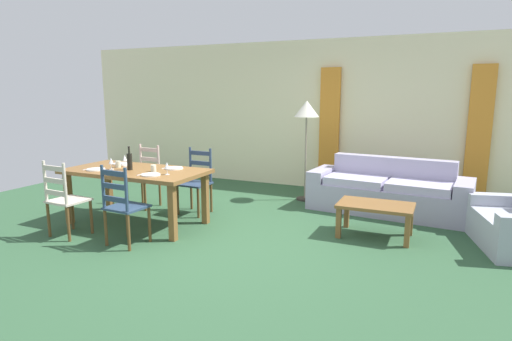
% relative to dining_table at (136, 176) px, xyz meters
% --- Properties ---
extents(ground_plane, '(9.60, 9.60, 0.02)m').
position_rel_dining_table_xyz_m(ground_plane, '(1.33, -0.08, -0.67)').
color(ground_plane, '#2E5435').
extents(wall_far, '(9.60, 0.16, 2.70)m').
position_rel_dining_table_xyz_m(wall_far, '(1.33, 3.22, 0.69)').
color(wall_far, '#F3E9B8').
rests_on(wall_far, ground_plane).
extents(curtain_panel_left, '(0.35, 0.08, 2.20)m').
position_rel_dining_table_xyz_m(curtain_panel_left, '(1.85, 3.08, 0.44)').
color(curtain_panel_left, orange).
rests_on(curtain_panel_left, ground_plane).
extents(curtain_panel_right, '(0.35, 0.08, 2.20)m').
position_rel_dining_table_xyz_m(curtain_panel_right, '(4.25, 3.08, 0.44)').
color(curtain_panel_right, orange).
rests_on(curtain_panel_right, ground_plane).
extents(dining_table, '(1.90, 0.96, 0.75)m').
position_rel_dining_table_xyz_m(dining_table, '(0.00, 0.00, 0.00)').
color(dining_table, brown).
rests_on(dining_table, ground_plane).
extents(dining_chair_near_left, '(0.45, 0.43, 0.96)m').
position_rel_dining_table_xyz_m(dining_chair_near_left, '(-0.45, -0.79, -0.19)').
color(dining_chair_near_left, beige).
rests_on(dining_chair_near_left, ground_plane).
extents(dining_chair_near_right, '(0.45, 0.43, 0.96)m').
position_rel_dining_table_xyz_m(dining_chair_near_right, '(0.42, -0.74, -0.19)').
color(dining_chair_near_right, navy).
rests_on(dining_chair_near_right, ground_plane).
extents(dining_chair_far_left, '(0.44, 0.42, 0.96)m').
position_rel_dining_table_xyz_m(dining_chair_far_left, '(-0.47, 0.77, -0.19)').
color(dining_chair_far_left, beige).
rests_on(dining_chair_far_left, ground_plane).
extents(dining_chair_far_right, '(0.44, 0.42, 0.96)m').
position_rel_dining_table_xyz_m(dining_chair_far_right, '(0.46, 0.78, -0.19)').
color(dining_chair_far_right, navy).
rests_on(dining_chair_far_right, ground_plane).
extents(dinner_plate_near_left, '(0.24, 0.24, 0.02)m').
position_rel_dining_table_xyz_m(dinner_plate_near_left, '(-0.45, -0.25, 0.10)').
color(dinner_plate_near_left, white).
rests_on(dinner_plate_near_left, dining_table).
extents(fork_near_left, '(0.03, 0.17, 0.01)m').
position_rel_dining_table_xyz_m(fork_near_left, '(-0.60, -0.25, 0.09)').
color(fork_near_left, silver).
rests_on(fork_near_left, dining_table).
extents(dinner_plate_near_right, '(0.24, 0.24, 0.02)m').
position_rel_dining_table_xyz_m(dinner_plate_near_right, '(0.45, -0.25, 0.10)').
color(dinner_plate_near_right, white).
rests_on(dinner_plate_near_right, dining_table).
extents(fork_near_right, '(0.02, 0.17, 0.01)m').
position_rel_dining_table_xyz_m(fork_near_right, '(0.30, -0.25, 0.09)').
color(fork_near_right, silver).
rests_on(fork_near_right, dining_table).
extents(dinner_plate_far_left, '(0.24, 0.24, 0.02)m').
position_rel_dining_table_xyz_m(dinner_plate_far_left, '(-0.45, 0.25, 0.10)').
color(dinner_plate_far_left, white).
rests_on(dinner_plate_far_left, dining_table).
extents(fork_far_left, '(0.03, 0.17, 0.01)m').
position_rel_dining_table_xyz_m(fork_far_left, '(-0.60, 0.25, 0.09)').
color(fork_far_left, silver).
rests_on(fork_far_left, dining_table).
extents(dinner_plate_far_right, '(0.24, 0.24, 0.02)m').
position_rel_dining_table_xyz_m(dinner_plate_far_right, '(0.45, 0.25, 0.10)').
color(dinner_plate_far_right, white).
rests_on(dinner_plate_far_right, dining_table).
extents(fork_far_right, '(0.02, 0.17, 0.01)m').
position_rel_dining_table_xyz_m(fork_far_right, '(0.30, 0.25, 0.09)').
color(fork_far_right, silver).
rests_on(fork_far_right, dining_table).
extents(wine_bottle, '(0.07, 0.07, 0.32)m').
position_rel_dining_table_xyz_m(wine_bottle, '(-0.05, -0.05, 0.20)').
color(wine_bottle, black).
rests_on(wine_bottle, dining_table).
extents(wine_glass_near_left, '(0.06, 0.06, 0.16)m').
position_rel_dining_table_xyz_m(wine_glass_near_left, '(-0.29, -0.13, 0.20)').
color(wine_glass_near_left, white).
rests_on(wine_glass_near_left, dining_table).
extents(wine_glass_near_right, '(0.06, 0.06, 0.16)m').
position_rel_dining_table_xyz_m(wine_glass_near_right, '(0.61, -0.12, 0.20)').
color(wine_glass_near_right, white).
rests_on(wine_glass_near_right, dining_table).
extents(wine_glass_far_left, '(0.06, 0.06, 0.16)m').
position_rel_dining_table_xyz_m(wine_glass_far_left, '(-0.30, 0.15, 0.20)').
color(wine_glass_far_left, white).
rests_on(wine_glass_far_left, dining_table).
extents(coffee_cup_primary, '(0.07, 0.07, 0.09)m').
position_rel_dining_table_xyz_m(coffee_cup_primary, '(0.33, -0.03, 0.13)').
color(coffee_cup_primary, beige).
rests_on(coffee_cup_primary, dining_table).
extents(coffee_cup_secondary, '(0.07, 0.07, 0.09)m').
position_rel_dining_table_xyz_m(coffee_cup_secondary, '(-0.32, 0.03, 0.13)').
color(coffee_cup_secondary, beige).
rests_on(coffee_cup_secondary, dining_table).
extents(couch, '(2.34, 1.01, 0.80)m').
position_rel_dining_table_xyz_m(couch, '(3.06, 1.98, -0.37)').
color(couch, '#A49EBA').
rests_on(couch, ground_plane).
extents(coffee_table, '(0.90, 0.56, 0.42)m').
position_rel_dining_table_xyz_m(coffee_table, '(3.05, 0.77, -0.31)').
color(coffee_table, brown).
rests_on(coffee_table, ground_plane).
extents(standing_lamp, '(0.40, 0.40, 1.64)m').
position_rel_dining_table_xyz_m(standing_lamp, '(1.70, 2.17, 0.75)').
color(standing_lamp, '#332D28').
rests_on(standing_lamp, ground_plane).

